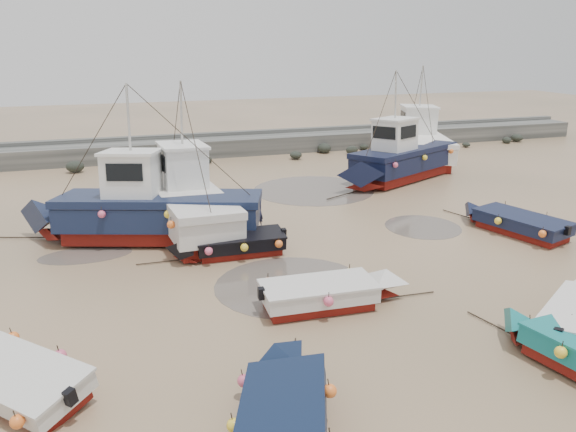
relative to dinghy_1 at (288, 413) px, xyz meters
name	(u,v)px	position (x,y,z in m)	size (l,w,h in m)	color
ground	(332,272)	(4.10, 7.65, -0.54)	(120.00, 120.00, 0.00)	tan
seawall	(215,147)	(4.15, 29.64, 0.09)	(60.00, 4.92, 1.50)	slate
puddle_a	(292,285)	(2.41, 7.05, -0.54)	(5.19, 5.19, 0.01)	#595048
puddle_b	(423,227)	(9.82, 11.09, -0.54)	(3.27, 3.27, 0.01)	#595048
puddle_c	(86,255)	(-4.21, 12.07, -0.54)	(3.45, 3.45, 0.01)	#595048
puddle_d	(314,190)	(7.47, 18.53, -0.54)	(6.63, 6.63, 0.01)	#595048
dinghy_1	(288,413)	(0.00, 0.00, 0.00)	(3.37, 6.13, 1.43)	maroon
dinghy_4	(230,242)	(1.05, 10.31, 0.01)	(5.67, 1.88, 1.43)	maroon
dinghy_5	(330,290)	(3.02, 5.19, 0.01)	(5.80, 2.16, 1.43)	maroon
dinghy_6	(514,220)	(13.11, 9.31, 0.00)	(2.94, 6.06, 1.43)	maroon
cabin_boat_0	(145,209)	(-1.84, 13.19, 0.76)	(11.13, 5.62, 6.22)	maroon
cabin_boat_1	(185,200)	(-0.09, 14.01, 0.78)	(3.43, 10.69, 6.22)	maroon
cabin_boat_2	(399,158)	(12.86, 19.02, 0.79)	(9.87, 6.00, 6.22)	maroon
cabin_boat_3	(417,141)	(16.81, 23.66, 0.79)	(5.48, 10.38, 6.22)	maroon
person	(258,228)	(2.89, 13.16, -0.54)	(0.58, 0.38, 1.60)	#1D213B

